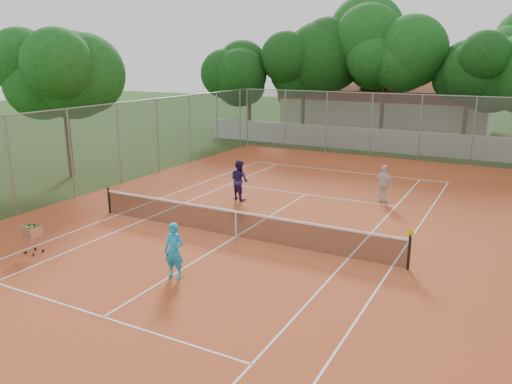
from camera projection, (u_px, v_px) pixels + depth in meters
The scene contains 12 objects.
ground at pixel (236, 237), 17.58m from camera, with size 120.00×120.00×0.00m, color #19390F.
court_pad at pixel (236, 237), 17.57m from camera, with size 18.00×34.00×0.02m, color #B44B23.
court_lines at pixel (236, 237), 17.57m from camera, with size 10.98×23.78×0.01m, color white.
tennis_net at pixel (236, 224), 17.44m from camera, with size 11.88×0.10×0.98m, color black.
perimeter_fence at pixel (235, 182), 17.06m from camera, with size 18.00×34.00×4.00m, color slate.
boundary_wall at pixel (378, 140), 33.57m from camera, with size 26.00×0.30×1.50m, color silver.
clubhouse at pixel (387, 105), 42.62m from camera, with size 16.40×9.00×4.40m, color beige.
tropical_trees at pixel (393, 74), 35.02m from camera, with size 29.00×19.00×10.00m, color #0C330F.
player_near at pixel (174, 251), 14.09m from camera, with size 0.60×0.39×1.64m, color #199ED5.
player_far_left at pixel (239, 180), 21.99m from camera, with size 0.86×0.67×1.78m, color #281B51.
player_far_right at pixel (384, 184), 21.58m from camera, with size 0.96×0.40×1.64m, color silver.
ball_hopper at pixel (33, 238), 15.96m from camera, with size 0.49×0.49×1.01m, color silver.
Camera 1 is at (8.42, -14.27, 6.12)m, focal length 35.00 mm.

